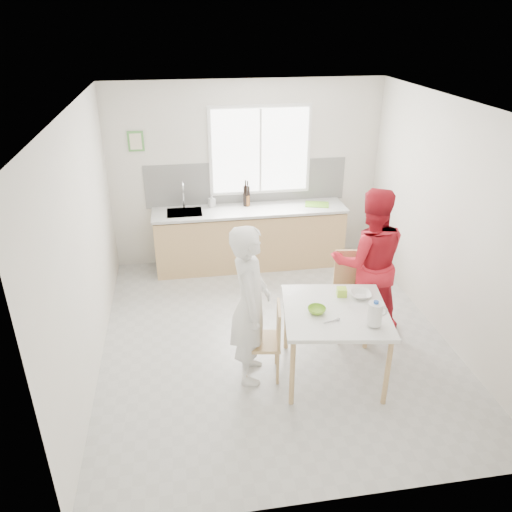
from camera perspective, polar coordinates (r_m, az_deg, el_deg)
The scene contains 21 objects.
ground at distance 6.07m, azimuth 2.08°, elevation -9.28°, with size 4.50×4.50×0.00m, color #B7B7B2.
room_shell at distance 5.29m, azimuth 2.37°, elevation 5.41°, with size 4.50×4.50×4.50m.
window at distance 7.40m, azimuth 0.48°, elevation 11.94°, with size 1.50×0.06×1.30m.
backsplash at distance 7.51m, azimuth -1.07°, elevation 8.39°, with size 3.00×0.02×0.65m, color white.
picture_frame at distance 7.28m, azimuth -13.58°, elevation 12.62°, with size 0.22×0.03×0.28m.
kitchen_counter at distance 7.53m, azimuth -0.73°, elevation 1.87°, with size 2.84×0.64×1.37m.
dining_table at distance 5.18m, azimuth 9.04°, elevation -6.87°, with size 1.19×1.19×0.80m.
chair_left at distance 5.26m, azimuth 1.34°, elevation -9.34°, with size 0.44×0.44×0.84m.
chair_far at distance 6.02m, azimuth 11.08°, elevation -3.81°, with size 0.54×0.54×1.02m.
person_white at distance 5.03m, azimuth -0.68°, elevation -5.62°, with size 0.63×0.41×1.73m, color white.
person_red at distance 5.91m, azimuth 12.74°, elevation -0.74°, with size 0.88×0.69×1.81m, color red.
bowl_green at distance 5.05m, azimuth 6.96°, elevation -6.16°, with size 0.18×0.18×0.06m, color #80BD2B.
bowl_white at distance 5.38m, azimuth 11.90°, elevation -4.36°, with size 0.22×0.22×0.05m, color white.
milk_jug at distance 4.89m, azimuth 13.47°, elevation -6.39°, with size 0.20×0.14×0.25m.
green_box at distance 5.36m, azimuth 9.76°, elevation -4.07°, with size 0.10×0.10×0.09m, color #A5D932.
spoon at distance 4.93m, azimuth 8.57°, elevation -7.37°, with size 0.01×0.01×0.16m, color #A5A5AA.
cutting_board at distance 7.54m, azimuth 6.98°, elevation 5.87°, with size 0.35×0.25×0.01m, color #70BC2B.
wine_bottle_a at distance 7.40m, azimuth -1.21°, elevation 6.93°, with size 0.07×0.07×0.32m, color black.
wine_bottle_b at distance 7.42m, azimuth -0.95°, elevation 6.92°, with size 0.07×0.07×0.30m, color black.
jar_amber at distance 7.42m, azimuth -0.97°, elevation 6.33°, with size 0.06×0.06×0.16m, color #92541F.
soap_bottle at distance 7.42m, azimuth -5.09°, elevation 6.36°, with size 0.09×0.09×0.19m, color #999999.
Camera 1 is at (-1.00, -4.84, 3.51)m, focal length 35.00 mm.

